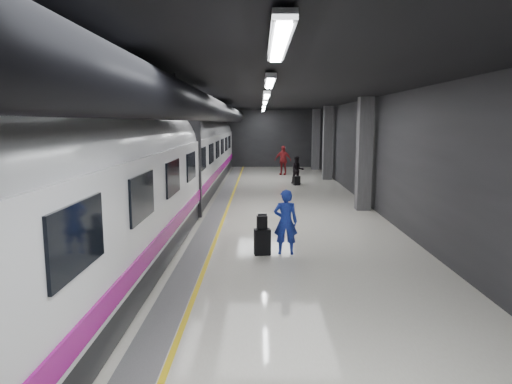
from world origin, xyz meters
TOP-DOWN VIEW (x-y plane):
  - ground at (0.00, 0.00)m, footprint 40.00×40.00m
  - platform_hall at (-0.29, 0.96)m, footprint 10.02×40.02m
  - train at (-3.25, -0.00)m, footprint 3.05×38.00m
  - traveler_main at (1.08, -4.35)m, footprint 0.66×0.45m
  - suitcase_main at (0.45, -4.42)m, footprint 0.46×0.33m
  - shoulder_bag at (0.45, -4.42)m, footprint 0.29×0.20m
  - traveler_far_a at (2.54, 9.82)m, footprint 0.87×0.73m
  - traveler_far_b at (1.93, 14.42)m, footprint 1.24×0.81m
  - suitcase_far at (2.46, 9.24)m, footprint 0.41×0.33m

SIDE VIEW (x-z plane):
  - ground at x=0.00m, z-range 0.00..0.00m
  - suitcase_far at x=2.46m, z-range 0.00..0.52m
  - suitcase_main at x=0.45m, z-range 0.00..0.70m
  - traveler_far_a at x=2.54m, z-range 0.00..1.59m
  - shoulder_bag at x=0.45m, z-range 0.70..1.06m
  - traveler_main at x=1.08m, z-range 0.00..1.76m
  - traveler_far_b at x=1.93m, z-range 0.00..1.96m
  - train at x=-3.25m, z-range 0.04..4.09m
  - platform_hall at x=-0.29m, z-range 1.28..5.79m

